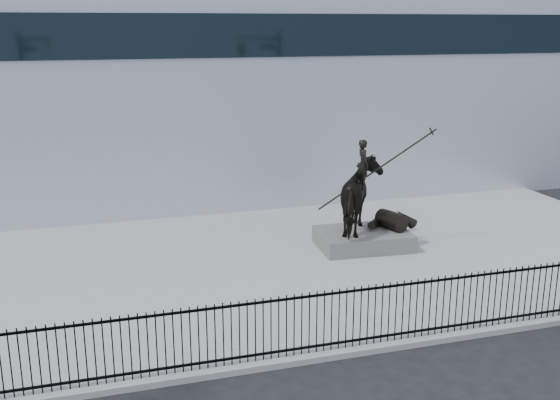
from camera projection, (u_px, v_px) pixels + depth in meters
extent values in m
plane|color=black|center=(313.00, 389.00, 13.76)|extent=(120.00, 120.00, 0.00)
cube|color=gray|center=(237.00, 270.00, 20.21)|extent=(30.00, 12.00, 0.15)
cube|color=silver|center=(172.00, 87.00, 31.06)|extent=(44.00, 14.00, 9.00)
cube|color=black|center=(295.00, 349.00, 14.84)|extent=(22.00, 0.05, 0.05)
cube|color=black|center=(295.00, 298.00, 14.51)|extent=(22.00, 0.05, 0.05)
cube|color=black|center=(295.00, 325.00, 14.68)|extent=(22.00, 0.03, 1.50)
cube|color=#625E59|center=(363.00, 239.00, 22.00)|extent=(3.15, 2.28, 0.56)
imported|color=black|center=(365.00, 196.00, 21.61)|extent=(2.20, 2.52, 2.40)
imported|color=black|center=(363.00, 164.00, 21.31)|extent=(0.43, 0.62, 1.62)
cylinder|color=black|center=(375.00, 171.00, 21.46)|extent=(3.85, 0.34, 2.44)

